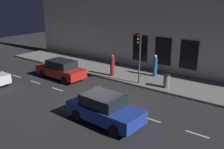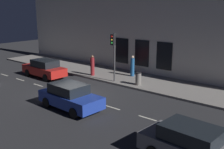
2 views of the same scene
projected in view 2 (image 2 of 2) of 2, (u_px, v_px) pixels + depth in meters
name	position (u px, v px, depth m)	size (l,w,h in m)	color
ground_plane	(74.00, 96.00, 19.58)	(60.00, 60.00, 0.00)	#28282B
sidewalk	(127.00, 78.00, 24.20)	(4.50, 32.00, 0.15)	gray
building_facade	(144.00, 29.00, 25.11)	(0.65, 32.00, 8.25)	beige
lane_centre_line	(83.00, 99.00, 18.96)	(0.12, 27.20, 0.01)	beige
traffic_light	(113.00, 47.00, 22.03)	(0.47, 0.32, 3.96)	#424244
parked_car_1	(70.00, 96.00, 16.98)	(2.05, 4.28, 1.58)	#1E389E
parked_car_2	(44.00, 68.00, 24.51)	(1.91, 4.44, 1.58)	red
parked_car_3	(193.00, 146.00, 11.02)	(2.10, 4.47, 1.58)	slate
pedestrian_0	(92.00, 66.00, 24.57)	(0.46, 0.46, 1.80)	maroon
pedestrian_1	(132.00, 67.00, 24.27)	(0.36, 0.36, 1.82)	#1E5189
trash_bin	(138.00, 79.00, 21.64)	(0.47, 0.47, 1.01)	slate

